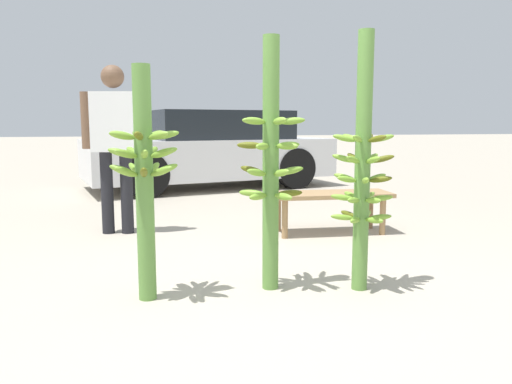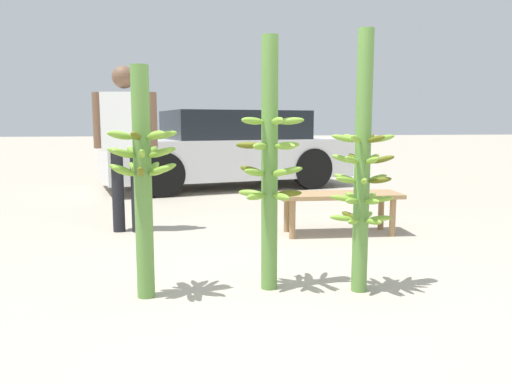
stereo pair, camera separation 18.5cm
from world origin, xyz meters
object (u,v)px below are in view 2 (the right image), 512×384
object	(u,v)px
vendor_person	(125,134)
parked_car	(227,150)
market_bench	(339,199)
banana_stalk_center	(270,164)
banana_stalk_left	(143,175)
banana_stalk_right	(362,168)

from	to	relation	value
vendor_person	parked_car	distance (m)	3.74
vendor_person	market_bench	world-z (taller)	vendor_person
banana_stalk_center	market_bench	size ratio (longest dim) A/B	1.33
vendor_person	parked_car	world-z (taller)	vendor_person
market_bench	parked_car	distance (m)	3.99
parked_car	banana_stalk_left	bearing A→B (deg)	156.01
banana_stalk_right	parked_car	world-z (taller)	banana_stalk_right
market_bench	parked_car	size ratio (longest dim) A/B	0.28
banana_stalk_center	banana_stalk_right	bearing A→B (deg)	-14.95
banana_stalk_right	vendor_person	world-z (taller)	banana_stalk_right
banana_stalk_right	parked_car	bearing A→B (deg)	92.15
banana_stalk_center	market_bench	distance (m)	1.88
banana_stalk_right	market_bench	bearing A→B (deg)	75.12
banana_stalk_right	vendor_person	size ratio (longest dim) A/B	1.01
banana_stalk_center	vendor_person	world-z (taller)	vendor_person
vendor_person	market_bench	size ratio (longest dim) A/B	1.34
market_bench	parked_car	world-z (taller)	parked_car
banana_stalk_center	market_bench	bearing A→B (deg)	55.95
banana_stalk_left	market_bench	size ratio (longest dim) A/B	1.17
parked_car	vendor_person	bearing A→B (deg)	145.61
banana_stalk_right	parked_car	distance (m)	5.60
banana_stalk_left	vendor_person	size ratio (longest dim) A/B	0.87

